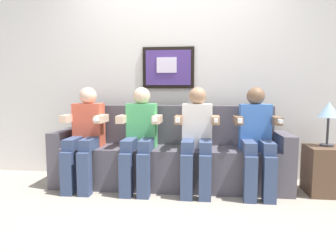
{
  "coord_description": "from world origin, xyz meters",
  "views": [
    {
      "loc": [
        0.37,
        -3.13,
        1.07
      ],
      "look_at": [
        0.0,
        0.15,
        0.7
      ],
      "focal_mm": 33.53,
      "sensor_mm": 36.0,
      "label": 1
    }
  ],
  "objects": [
    {
      "name": "person_leftmost",
      "position": [
        -0.92,
        0.16,
        0.61
      ],
      "size": [
        0.46,
        0.56,
        1.11
      ],
      "color": "#D8593F",
      "rests_on": "ground_plane"
    },
    {
      "name": "couch",
      "position": [
        0.0,
        0.33,
        0.31
      ],
      "size": [
        2.6,
        0.58,
        0.9
      ],
      "color": "#514C56",
      "rests_on": "ground_plane"
    },
    {
      "name": "table_lamp",
      "position": [
        1.65,
        0.25,
        0.86
      ],
      "size": [
        0.22,
        0.22,
        0.46
      ],
      "color": "#333338",
      "rests_on": "side_table_right"
    },
    {
      "name": "person_rightmost",
      "position": [
        0.92,
        0.16,
        0.61
      ],
      "size": [
        0.46,
        0.56,
        1.11
      ],
      "color": "#3F72CC",
      "rests_on": "ground_plane"
    },
    {
      "name": "person_right_center",
      "position": [
        0.31,
        0.16,
        0.61
      ],
      "size": [
        0.46,
        0.56,
        1.11
      ],
      "color": "white",
      "rests_on": "ground_plane"
    },
    {
      "name": "back_wall_assembly",
      "position": [
        -0.0,
        0.76,
        1.3
      ],
      "size": [
        5.0,
        0.1,
        2.6
      ],
      "color": "silver",
      "rests_on": "ground_plane"
    },
    {
      "name": "ground_plane",
      "position": [
        0.0,
        0.0,
        0.0
      ],
      "size": [
        6.5,
        6.5,
        0.0
      ],
      "primitive_type": "plane",
      "color": "#9E9384"
    },
    {
      "name": "person_left_center",
      "position": [
        -0.31,
        0.16,
        0.61
      ],
      "size": [
        0.46,
        0.56,
        1.11
      ],
      "color": "#4CB266",
      "rests_on": "ground_plane"
    },
    {
      "name": "side_table_right",
      "position": [
        1.65,
        0.22,
        0.25
      ],
      "size": [
        0.4,
        0.4,
        0.5
      ],
      "color": "brown",
      "rests_on": "ground_plane"
    }
  ]
}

